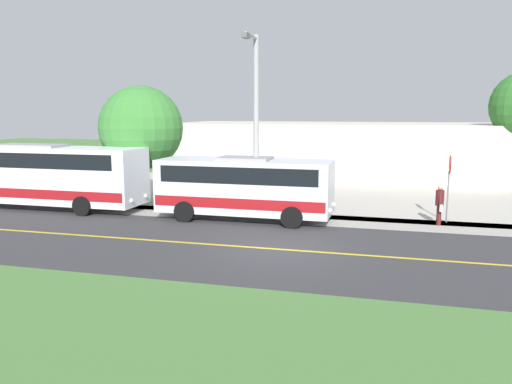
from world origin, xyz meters
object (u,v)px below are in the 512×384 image
Objects in this scene: transit_bus_rear at (32,173)px; parked_car_near at (291,181)px; pedestrian_with_bags at (440,203)px; stop_sign at (449,177)px; street_light_pole at (255,119)px; tree_curbside at (141,128)px; shuttle_bus_front at (245,185)px; commercial_building at (334,149)px.

parked_car_near is at bearing 124.45° from transit_bus_rear.
pedestrian_with_bags is 1.26m from stop_sign.
stop_sign is at bearing 51.99° from parked_car_near.
stop_sign is 8.59m from street_light_pole.
transit_bus_rear is 5.74m from tree_curbside.
pedestrian_with_bags is 0.21× the size of street_light_pole.
shuttle_bus_front is 1.75× the size of parked_car_near.
street_light_pole reaches higher than pedestrian_with_bags.
street_light_pole is 1.32× the size of tree_curbside.
shuttle_bus_front reaches higher than parked_car_near.
transit_bus_rear is at bearing -88.33° from street_light_pole.
parked_car_near is 9.09m from tree_curbside.
transit_bus_rear is at bearing -89.97° from shuttle_bus_front.
street_light_pole is at bearing -81.47° from stop_sign.
tree_curbside is at bearing -30.91° from commercial_building.
tree_curbside is (-1.87, -14.57, 2.95)m from pedestrian_with_bags.
shuttle_bus_front is at bearing 66.01° from tree_curbside.
transit_bus_rear is 2.62× the size of parked_car_near.
shuttle_bus_front is at bearing -3.77° from parked_car_near.
street_light_pole is (1.22, -8.16, 2.41)m from stop_sign.
stop_sign is 15.12m from tree_curbside.
stop_sign is at bearing 98.53° from street_light_pole.
tree_curbside reaches higher than shuttle_bus_front.
tree_curbside is (4.97, -6.92, 3.17)m from parked_car_near.
parked_car_near is at bearing -131.78° from pedestrian_with_bags.
street_light_pole reaches higher than transit_bus_rear.
tree_curbside is 16.43m from commercial_building.
street_light_pole reaches higher than stop_sign.
tree_curbside is at bearing -94.97° from stop_sign.
transit_bus_rear is at bearing -55.55° from parked_car_near.
parked_car_near is (-7.50, 0.13, -3.68)m from street_light_pole.
parked_car_near is at bearing -9.22° from commercial_building.
tree_curbside is at bearing -97.30° from pedestrian_with_bags.
tree_curbside is at bearing 122.42° from transit_bus_rear.
tree_curbside reaches higher than transit_bus_rear.
transit_bus_rear reaches higher than pedestrian_with_bags.
commercial_building is at bearing 170.78° from parked_car_near.
commercial_building is (-16.85, 12.87, 0.21)m from transit_bus_rear.
shuttle_bus_front is at bearing -49.92° from street_light_pole.
commercial_building reaches higher than stop_sign.
street_light_pole is at bearing -5.51° from commercial_building.
street_light_pole is at bearing 69.60° from tree_curbside.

